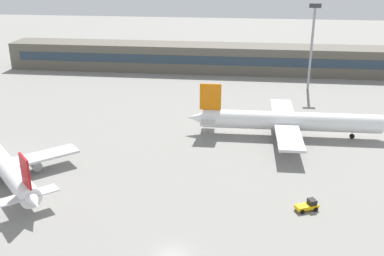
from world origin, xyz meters
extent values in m
plane|color=gray|center=(0.00, 40.00, 0.00)|extent=(400.00, 400.00, 0.00)
cube|color=#5B564C|center=(0.00, 102.88, 4.50)|extent=(144.29, 12.00, 9.00)
cube|color=#263847|center=(0.00, 96.83, 4.95)|extent=(137.08, 0.16, 2.80)
cylinder|color=white|center=(-33.72, 19.10, 2.94)|extent=(24.25, 25.84, 3.38)
cone|color=white|center=(-21.92, 6.33, 2.94)|extent=(4.04, 4.09, 2.37)
cube|color=red|center=(-23.74, 8.31, 7.08)|extent=(2.90, 3.10, 4.90)
cube|color=silver|center=(-23.56, 8.11, 3.12)|extent=(8.23, 7.88, 0.21)
cube|color=silver|center=(-33.11, 18.44, 2.67)|extent=(22.52, 21.27, 0.45)
cylinder|color=gray|center=(-29.19, 22.07, 1.42)|extent=(3.24, 3.30, 1.78)
cylinder|color=black|center=(-30.81, 19.36, 0.45)|extent=(0.87, 0.90, 0.89)
cylinder|color=white|center=(18.88, 45.42, 3.52)|extent=(38.45, 4.57, 4.05)
cone|color=white|center=(-1.94, 45.14, 3.52)|extent=(4.09, 2.89, 2.84)
cube|color=orange|center=(1.29, 45.19, 8.48)|extent=(4.70, 0.45, 5.87)
cube|color=silver|center=(0.97, 45.18, 3.73)|extent=(3.13, 10.70, 0.26)
cube|color=silver|center=(17.81, 45.41, 3.20)|extent=(5.55, 32.06, 0.53)
cylinder|color=gray|center=(17.90, 39.01, 1.70)|extent=(3.44, 2.18, 2.13)
cylinder|color=gray|center=(17.73, 51.81, 1.70)|extent=(3.44, 2.18, 2.13)
cylinder|color=black|center=(32.32, 45.60, 0.53)|extent=(1.07, 0.44, 1.07)
cylinder|color=black|center=(16.79, 42.62, 0.53)|extent=(1.07, 0.44, 1.07)
cylinder|color=black|center=(16.71, 48.17, 0.53)|extent=(1.07, 0.44, 1.07)
cube|color=#F2B20C|center=(19.11, 14.01, 0.65)|extent=(3.90, 2.87, 0.60)
cube|color=black|center=(19.93, 14.39, 1.30)|extent=(1.59, 1.73, 0.90)
cylinder|color=black|center=(20.52, 13.81, 0.35)|extent=(0.74, 0.52, 0.70)
cylinder|color=black|center=(19.87, 15.22, 0.35)|extent=(0.74, 0.52, 0.70)
cylinder|color=black|center=(18.35, 12.80, 0.35)|extent=(0.74, 0.52, 0.70)
cylinder|color=black|center=(17.69, 14.21, 0.35)|extent=(0.74, 0.52, 0.70)
cylinder|color=gray|center=(27.08, 83.19, 11.81)|extent=(0.70, 0.70, 23.62)
cube|color=#333338|center=(27.08, 83.19, 24.22)|extent=(3.20, 0.80, 1.20)
camera|label=1|loc=(8.70, -50.37, 37.89)|focal=42.85mm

